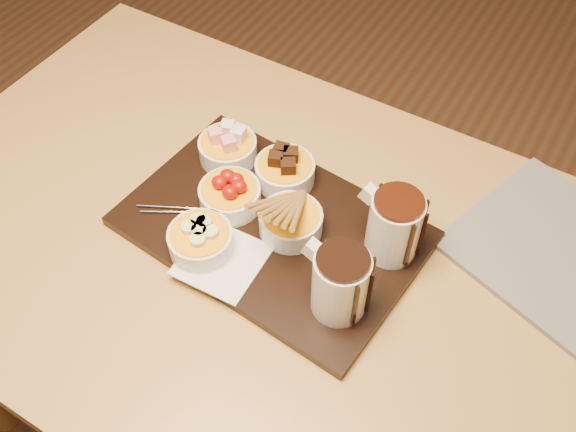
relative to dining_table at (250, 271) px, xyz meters
The scene contains 13 objects.
ground 0.65m from the dining_table, ahead, with size 5.00×5.00×0.00m, color brown.
dining_table is the anchor object (origin of this frame).
serving_board 0.12m from the dining_table, 44.01° to the left, with size 0.46×0.30×0.02m, color black.
napkin 0.14m from the dining_table, 89.07° to the right, with size 0.12×0.12×0.00m, color white.
bowl_marshmallows 0.21m from the dining_table, 133.97° to the left, with size 0.10×0.10×0.04m, color white.
bowl_cake 0.18m from the dining_table, 90.90° to the left, with size 0.10×0.10×0.04m, color white.
bowl_strawberries 0.15m from the dining_table, 148.27° to the left, with size 0.10×0.10×0.04m, color white.
bowl_biscotti 0.15m from the dining_table, 30.81° to the left, with size 0.10×0.10×0.04m, color white.
bowl_bananas 0.16m from the dining_table, 120.64° to the right, with size 0.10×0.10×0.04m, color white.
pitcher_dark_chocolate 0.26m from the dining_table, 13.55° to the right, with size 0.08×0.08×0.11m, color silver.
pitcher_milk_chocolate 0.28m from the dining_table, 21.54° to the left, with size 0.08×0.08×0.11m, color silver.
fondue_skewers 0.14m from the dining_table, behind, with size 0.26×0.03×0.01m, color silver, non-canonical shape.
newspaper 0.52m from the dining_table, 24.86° to the left, with size 0.34×0.27×0.01m, color beige.
Camera 1 is at (0.37, -0.49, 1.57)m, focal length 40.00 mm.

